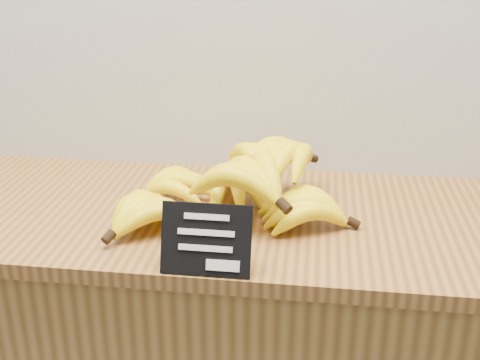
% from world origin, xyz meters
% --- Properties ---
extents(counter_top, '(1.43, 0.54, 0.03)m').
position_xyz_m(counter_top, '(0.04, 2.75, 0.92)').
color(counter_top, olive).
rests_on(counter_top, counter).
extents(chalkboard_sign, '(0.15, 0.05, 0.12)m').
position_xyz_m(chalkboard_sign, '(0.01, 2.51, 0.99)').
color(chalkboard_sign, black).
rests_on(chalkboard_sign, counter_top).
extents(banana_pile, '(0.53, 0.37, 0.13)m').
position_xyz_m(banana_pile, '(0.03, 2.75, 0.99)').
color(banana_pile, '#FFEA0A').
rests_on(banana_pile, counter_top).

